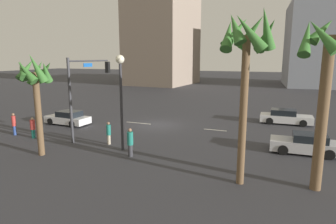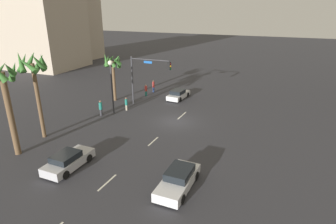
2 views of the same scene
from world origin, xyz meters
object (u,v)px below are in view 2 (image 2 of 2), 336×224
Objects in this scene: palm_tree_0 at (113,65)px; building_3 at (37,8)px; palm_tree_1 at (6,90)px; streetlamp at (111,77)px; pedestrian_1 at (126,104)px; pedestrian_0 at (146,90)px; palm_tree_2 at (33,70)px; pedestrian_2 at (101,108)px; building_0 at (52,28)px; car_2 at (178,94)px; car_1 at (178,180)px; traffic_signal at (145,73)px; pedestrian_3 at (154,86)px; car_0 at (68,161)px.

building_3 reaches higher than palm_tree_0.
streetlamp is at bearing -9.15° from palm_tree_1.
palm_tree_0 is at bearing 52.24° from pedestrian_1.
pedestrian_0 is 0.07× the size of building_3.
palm_tree_2 is (3.32, 0.62, 0.88)m from palm_tree_1.
building_0 is (25.50, 32.51, 6.59)m from pedestrian_2.
palm_tree_1 is at bearing 174.45° from pedestrian_0.
palm_tree_2 reaches higher than car_2.
car_1 is at bearing -98.28° from palm_tree_2.
building_3 is (17.84, 29.85, 7.45)m from streetlamp.
car_2 is 0.69× the size of traffic_signal.
palm_tree_0 reaches higher than pedestrian_0.
pedestrian_1 is 8.51m from pedestrian_3.
car_1 is at bearing -85.46° from palm_tree_1.
palm_tree_2 is (2.18, 14.99, 5.92)m from car_1.
palm_tree_1 is (-20.06, 6.62, 5.07)m from car_2.
car_1 is 18.39m from traffic_signal.
palm_tree_1 is at bearing 174.64° from pedestrian_3.
palm_tree_2 reaches higher than pedestrian_0.
pedestrian_1 is at bearing -121.79° from building_0.
building_0 is at bearing 63.93° from pedestrian_0.
car_0 is 52.16m from building_0.
building_0 is at bearing 56.90° from palm_tree_0.
traffic_signal is (-4.28, 2.78, 3.62)m from car_2.
pedestrian_0 is at bearing -6.40° from pedestrian_2.
car_1 is 20.45m from car_2.
palm_tree_1 reaches higher than car_1.
streetlamp reaches higher than pedestrian_1.
building_3 is at bearing 62.04° from pedestrian_1.
car_2 is at bearing -29.06° from streetlamp.
pedestrian_0 is at bearing -111.05° from building_3.
car_0 is at bearing -170.62° from pedestrian_3.
palm_tree_2 is at bearing -134.52° from building_0.
pedestrian_0 is 37.93m from building_0.
car_2 is at bearing -2.96° from car_0.
palm_tree_2 is at bearing 160.32° from traffic_signal.
palm_tree_1 is 47.85m from building_0.
palm_tree_1 is 0.43× the size of building_0.
palm_tree_2 is at bearing 81.72° from car_1.
building_0 is (20.06, 35.49, 3.34)m from traffic_signal.
palm_tree_1 is (-15.78, 3.84, 1.46)m from traffic_signal.
pedestrian_0 reaches higher than car_1.
pedestrian_0 is 0.91× the size of pedestrian_3.
building_3 reaches higher than car_1.
pedestrian_1 reaches higher than car_1.
pedestrian_2 is at bearing -126.06° from building_3.
pedestrian_2 is 0.10× the size of building_0.
pedestrian_1 is (-7.00, 3.99, 0.27)m from car_2.
pedestrian_2 is 36.23m from building_3.
pedestrian_1 is at bearing 156.00° from traffic_signal.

